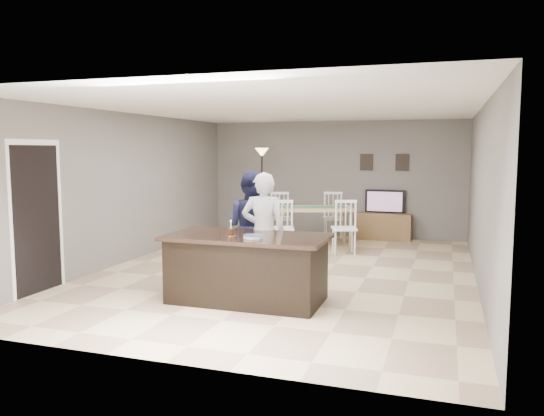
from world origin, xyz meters
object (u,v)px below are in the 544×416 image
(tv_console, at_px, (384,227))
(floor_lamp, at_px, (262,169))
(woman, at_px, (264,232))
(dining_table, at_px, (310,214))
(plate_stack, at_px, (253,236))
(birthday_cake, at_px, (231,232))
(television, at_px, (385,202))
(man, at_px, (251,227))
(kitchen_island, at_px, (247,268))

(tv_console, xyz_separation_m, floor_lamp, (-2.66, -0.80, 1.31))
(woman, bearing_deg, dining_table, -99.11)
(tv_console, xyz_separation_m, plate_stack, (-1.04, -5.76, 0.62))
(birthday_cake, height_order, dining_table, birthday_cake)
(tv_console, bearing_deg, floor_lamp, -163.20)
(television, relative_size, floor_lamp, 0.44)
(man, relative_size, floor_lamp, 0.83)
(birthday_cake, xyz_separation_m, floor_lamp, (-1.27, 4.89, 0.66))
(television, height_order, plate_stack, television)
(birthday_cake, bearing_deg, kitchen_island, 33.20)
(woman, bearing_deg, television, -115.63)
(tv_console, relative_size, floor_lamp, 0.58)
(television, distance_m, birthday_cake, 5.92)
(tv_console, bearing_deg, dining_table, -135.48)
(television, distance_m, floor_lamp, 2.89)
(kitchen_island, bearing_deg, dining_table, 92.63)
(dining_table, bearing_deg, birthday_cake, -108.62)
(man, distance_m, dining_table, 3.20)
(kitchen_island, distance_m, woman, 0.68)
(woman, xyz_separation_m, birthday_cake, (-0.23, -0.67, 0.09))
(tv_console, height_order, plate_stack, plate_stack)
(kitchen_island, height_order, birthday_cake, birthday_cake)
(television, xyz_separation_m, plate_stack, (-1.04, -5.83, 0.06))
(man, bearing_deg, birthday_cake, 110.51)
(kitchen_island, height_order, tv_console, kitchen_island)
(birthday_cake, relative_size, plate_stack, 0.82)
(floor_lamp, bearing_deg, tv_console, 16.80)
(television, bearing_deg, tv_console, 90.00)
(tv_console, bearing_deg, television, 90.00)
(man, relative_size, plate_stack, 6.67)
(kitchen_island, xyz_separation_m, woman, (0.05, 0.55, 0.41))
(tv_console, relative_size, man, 0.70)
(television, relative_size, dining_table, 0.38)
(man, distance_m, plate_stack, 1.28)
(television, distance_m, man, 4.88)
(television, height_order, man, man)
(plate_stack, bearing_deg, birthday_cake, 168.32)
(birthday_cake, bearing_deg, dining_table, 90.16)
(television, bearing_deg, floor_lamp, 18.17)
(television, xyz_separation_m, birthday_cake, (-1.38, -5.76, 0.09))
(kitchen_island, bearing_deg, floor_lamp, 106.97)
(birthday_cake, bearing_deg, floor_lamp, 104.62)
(birthday_cake, height_order, plate_stack, birthday_cake)
(kitchen_island, distance_m, floor_lamp, 5.12)
(tv_console, height_order, birthday_cake, birthday_cake)
(plate_stack, height_order, floor_lamp, floor_lamp)
(kitchen_island, height_order, floor_lamp, floor_lamp)
(birthday_cake, relative_size, floor_lamp, 0.10)
(woman, height_order, dining_table, woman)
(television, height_order, woman, woman)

